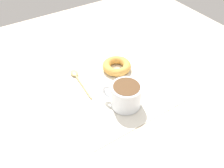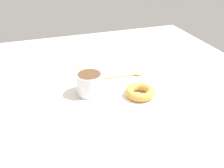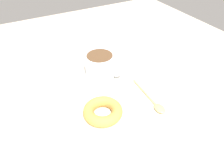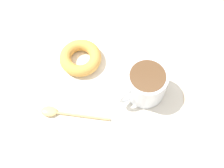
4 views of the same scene
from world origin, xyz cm
name	(u,v)px [view 3 (image 3 of 4)]	position (x,y,z in cm)	size (l,w,h in cm)	color
ground_plane	(104,90)	(0.00, 0.00, -1.00)	(120.00, 120.00, 2.00)	beige
napkin	(112,90)	(2.55, 1.38, 0.15)	(31.96, 31.96, 0.30)	white
coffee_cup	(100,65)	(-4.87, 1.58, 3.95)	(10.14, 9.07, 7.02)	silver
donut	(103,111)	(9.92, -5.12, 1.62)	(9.55, 9.55, 2.64)	gold
spoon	(155,103)	(12.81, 8.21, 0.70)	(14.86, 2.61, 0.90)	#D8B772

